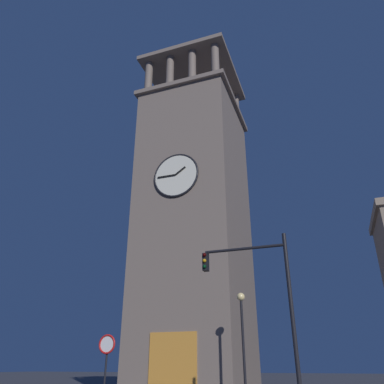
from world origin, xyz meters
The scene contains 4 objects.
clocktower centered at (1.77, -2.58, 12.56)m, with size 8.21×9.21×31.08m.
traffic_signal_near centered at (-5.61, 10.31, 4.52)m, with size 3.54×0.41×6.93m.
street_lamp centered at (-3.29, 4.14, 3.95)m, with size 0.44×0.44×5.76m.
no_horn_sign centered at (1.01, 10.62, 2.56)m, with size 0.78×0.14×3.25m.
Camera 1 is at (-8.14, 25.36, 2.06)m, focal length 35.38 mm.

